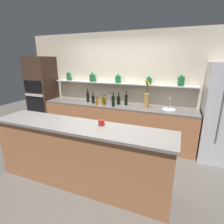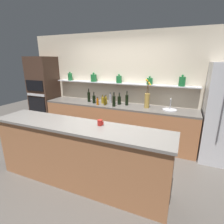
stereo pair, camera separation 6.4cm
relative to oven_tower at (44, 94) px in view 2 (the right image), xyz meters
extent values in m
plane|color=#4C4742|center=(2.26, -1.24, -1.02)|extent=(12.00, 12.00, 0.00)
cube|color=beige|center=(2.26, 0.36, 0.28)|extent=(5.20, 0.10, 2.60)
cube|color=#B7B7BC|center=(2.21, 0.22, 0.39)|extent=(3.61, 0.18, 0.02)
cylinder|color=#19602D|center=(0.77, 0.21, 0.49)|extent=(0.11, 0.11, 0.19)
sphere|color=#19602D|center=(0.77, 0.21, 0.61)|extent=(0.04, 0.04, 0.04)
cylinder|color=#19602D|center=(1.50, 0.21, 0.49)|extent=(0.15, 0.15, 0.18)
sphere|color=#19602D|center=(1.50, 0.21, 0.60)|extent=(0.05, 0.05, 0.05)
cylinder|color=#19602D|center=(2.20, 0.21, 0.48)|extent=(0.13, 0.13, 0.17)
sphere|color=#19602D|center=(2.20, 0.21, 0.59)|extent=(0.05, 0.05, 0.05)
cylinder|color=#19602D|center=(2.94, 0.21, 0.47)|extent=(0.13, 0.13, 0.14)
sphere|color=#19602D|center=(2.94, 0.21, 0.57)|extent=(0.05, 0.05, 0.05)
cylinder|color=#19602D|center=(3.63, 0.21, 0.50)|extent=(0.13, 0.13, 0.20)
sphere|color=#19602D|center=(3.63, 0.21, 0.62)|extent=(0.05, 0.05, 0.05)
cube|color=#99603D|center=(2.21, 0.00, -0.58)|extent=(3.71, 0.62, 0.88)
cube|color=#56514C|center=(2.21, 0.00, -0.12)|extent=(3.71, 0.62, 0.04)
cube|color=#99603D|center=(2.26, -1.72, -0.53)|extent=(2.84, 0.55, 0.98)
cube|color=slate|center=(2.26, -1.72, -0.02)|extent=(2.90, 0.61, 0.04)
cylinder|color=#4C4C51|center=(4.33, -0.40, 0.04)|extent=(0.02, 0.02, 1.06)
cube|color=#3D281E|center=(0.00, 0.00, 0.00)|extent=(0.68, 0.62, 2.04)
cube|color=black|center=(0.00, -0.32, -0.24)|extent=(0.57, 0.02, 0.40)
cube|color=black|center=(0.00, -0.32, 0.28)|extent=(0.57, 0.02, 0.28)
cube|color=#B7B7BC|center=(0.00, -0.32, 0.03)|extent=(0.60, 0.02, 0.06)
cylinder|color=olive|center=(2.95, 0.02, 0.06)|extent=(0.11, 0.11, 0.32)
cylinder|color=#4C3319|center=(2.97, 0.00, 0.32)|extent=(0.02, 0.03, 0.20)
sphere|color=yellow|center=(3.00, -0.02, 0.43)|extent=(0.04, 0.04, 0.04)
cylinder|color=#4C3319|center=(2.94, 0.02, 0.37)|extent=(0.02, 0.04, 0.30)
sphere|color=yellow|center=(2.90, 0.04, 0.52)|extent=(0.04, 0.04, 0.04)
cylinder|color=#4C3319|center=(2.94, 0.03, 0.36)|extent=(0.04, 0.02, 0.27)
sphere|color=yellow|center=(2.92, 0.06, 0.50)|extent=(0.04, 0.04, 0.04)
cylinder|color=#4C3319|center=(2.95, 0.02, 0.34)|extent=(0.03, 0.01, 0.23)
sphere|color=yellow|center=(2.96, 0.06, 0.45)|extent=(0.05, 0.05, 0.05)
cylinder|color=#B7B7BC|center=(3.44, 0.00, -0.09)|extent=(0.30, 0.30, 0.02)
cylinder|color=#B7B7BC|center=(3.44, 0.11, 0.03)|extent=(0.02, 0.02, 0.22)
cylinder|color=#B7B7BC|center=(3.44, 0.05, 0.14)|extent=(0.02, 0.12, 0.02)
cylinder|color=black|center=(1.45, 0.03, 0.02)|extent=(0.07, 0.07, 0.25)
cylinder|color=black|center=(1.45, 0.03, 0.19)|extent=(0.02, 0.02, 0.08)
cylinder|color=black|center=(1.45, 0.03, 0.23)|extent=(0.03, 0.03, 0.01)
cylinder|color=#380C0C|center=(2.14, 0.04, 0.00)|extent=(0.07, 0.07, 0.20)
cylinder|color=#380C0C|center=(2.14, 0.04, 0.14)|extent=(0.02, 0.02, 0.08)
cylinder|color=black|center=(2.14, 0.04, 0.18)|extent=(0.03, 0.03, 0.01)
cylinder|color=black|center=(1.64, -0.06, -0.01)|extent=(0.08, 0.08, 0.19)
cylinder|color=black|center=(1.64, -0.06, 0.13)|extent=(0.02, 0.02, 0.08)
cylinder|color=black|center=(1.64, -0.06, 0.17)|extent=(0.03, 0.03, 0.01)
cylinder|color=gray|center=(1.99, 0.15, 0.00)|extent=(0.06, 0.06, 0.19)
cylinder|color=gray|center=(1.99, 0.15, 0.11)|extent=(0.03, 0.03, 0.04)
cylinder|color=black|center=(1.99, 0.15, 0.14)|extent=(0.03, 0.03, 0.01)
cylinder|color=black|center=(2.46, 0.07, 0.02)|extent=(0.07, 0.07, 0.24)
cylinder|color=black|center=(2.46, 0.07, 0.18)|extent=(0.02, 0.02, 0.08)
cylinder|color=black|center=(2.46, 0.07, 0.23)|extent=(0.03, 0.03, 0.01)
cylinder|color=black|center=(2.22, -0.16, 0.02)|extent=(0.07, 0.07, 0.24)
cylinder|color=black|center=(2.22, -0.16, 0.18)|extent=(0.02, 0.02, 0.08)
cylinder|color=black|center=(2.22, -0.16, 0.22)|extent=(0.03, 0.03, 0.01)
cylinder|color=olive|center=(1.85, 0.00, -0.03)|extent=(0.06, 0.06, 0.15)
cylinder|color=olive|center=(1.85, 0.00, 0.08)|extent=(0.03, 0.03, 0.05)
cylinder|color=black|center=(1.85, 0.00, 0.11)|extent=(0.03, 0.03, 0.01)
cylinder|color=#47380A|center=(1.97, -0.14, -0.02)|extent=(0.05, 0.05, 0.16)
cylinder|color=#47380A|center=(1.97, -0.14, 0.09)|extent=(0.03, 0.03, 0.05)
cylinder|color=black|center=(1.97, -0.14, 0.12)|extent=(0.03, 0.03, 0.01)
cylinder|color=olive|center=(1.96, -0.03, -0.02)|extent=(0.06, 0.06, 0.17)
cylinder|color=olive|center=(1.96, -0.03, 0.09)|extent=(0.03, 0.03, 0.05)
cylinder|color=black|center=(1.96, -0.03, 0.12)|extent=(0.03, 0.03, 0.01)
cylinder|color=#9E4C0A|center=(1.80, -0.18, -0.03)|extent=(0.06, 0.06, 0.14)
cylinder|color=#9E4C0A|center=(1.80, -0.18, 0.06)|extent=(0.03, 0.03, 0.04)
cylinder|color=black|center=(1.80, -0.18, 0.08)|extent=(0.03, 0.03, 0.01)
cylinder|color=black|center=(2.26, 0.07, 0.00)|extent=(0.08, 0.08, 0.19)
cylinder|color=black|center=(2.26, 0.07, 0.13)|extent=(0.02, 0.02, 0.08)
cylinder|color=black|center=(2.26, 0.07, 0.18)|extent=(0.03, 0.03, 0.01)
cylinder|color=maroon|center=(2.59, -1.61, 0.04)|extent=(0.08, 0.08, 0.09)
cube|color=maroon|center=(2.64, -1.61, 0.04)|extent=(0.02, 0.01, 0.05)
camera|label=1|loc=(3.65, -3.82, 0.94)|focal=28.00mm
camera|label=2|loc=(3.71, -3.79, 0.94)|focal=28.00mm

